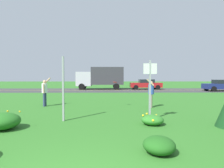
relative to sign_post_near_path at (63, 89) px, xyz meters
The scene contains 14 objects.
ground_plane 6.61m from the sign_post_near_path, 78.96° to the left, with size 120.00×120.00×0.00m, color #2D6B23.
highway_strip 18.13m from the sign_post_near_path, 86.07° to the left, with size 120.00×8.08×0.01m, color #38383A.
highway_center_stripe 18.13m from the sign_post_near_path, 86.07° to the left, with size 120.00×0.16×0.00m, color yellow.
daylily_clump_near_camera 4.73m from the sign_post_near_path, 48.00° to the right, with size 0.77×0.81×0.41m.
daylily_clump_mid_center 2.45m from the sign_post_near_path, 145.31° to the right, with size 1.22×1.17×0.63m.
daylily_clump_front_right 3.79m from the sign_post_near_path, 11.32° to the right, with size 0.84×0.83×0.42m.
sign_post_near_path is the anchor object (origin of this frame).
sign_post_by_roadside 3.62m from the sign_post_near_path, ahead, with size 0.56×0.10×2.52m.
person_thrower_white_shirt 4.49m from the sign_post_near_path, 117.83° to the left, with size 0.51×0.50×1.78m.
person_catcher_blue_shirt 5.59m from the sign_post_near_path, 37.92° to the left, with size 0.49×0.50×1.71m.
frisbee_red 4.23m from the sign_post_near_path, 57.83° to the left, with size 0.24×0.24×0.07m.
car_navy_leftmost 23.04m from the sign_post_near_path, 44.77° to the left, with size 4.50×2.00×1.45m.
car_red_center_left 21.15m from the sign_post_near_path, 69.88° to the left, with size 4.50×2.00×1.45m.
box_truck_silver 19.87m from the sign_post_near_path, 87.87° to the left, with size 6.70×2.46×3.20m.
Camera 1 is at (0.65, -2.55, 1.83)m, focal length 30.64 mm.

